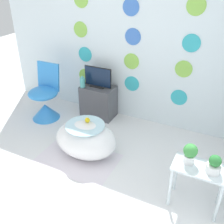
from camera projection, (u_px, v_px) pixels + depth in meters
ground_plane at (44, 214)px, 2.63m from camera, size 12.00×12.00×0.00m
wall_back_dotted at (132, 36)px, 3.69m from camera, size 4.43×0.05×2.60m
rug at (77, 159)px, 3.36m from camera, size 1.00×0.67×0.01m
bathtub at (86, 139)px, 3.35m from camera, size 0.82×0.60×0.46m
rubber_duck at (87, 120)px, 3.25m from camera, size 0.06×0.07×0.08m
chair at (45, 102)px, 4.14m from camera, size 0.46×0.46×0.87m
tv_cabinet at (98, 101)px, 4.20m from camera, size 0.52×0.34×0.52m
tv at (98, 78)px, 4.01m from camera, size 0.45×0.12×0.32m
vase at (83, 82)px, 4.03m from camera, size 0.08×0.08×0.17m
side_table at (198, 175)px, 2.54m from camera, size 0.51×0.29×0.50m
potted_plant_left at (190, 153)px, 2.49m from camera, size 0.14×0.14×0.21m
potted_plant_right at (214, 165)px, 2.39m from camera, size 0.13×0.13×0.19m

